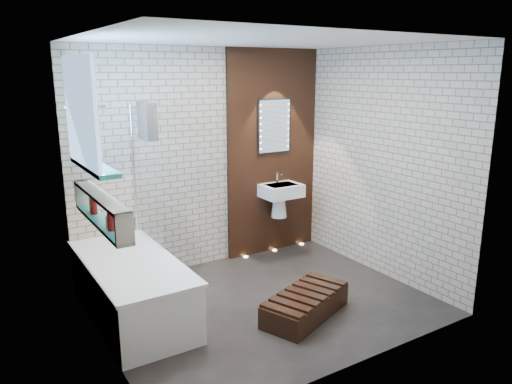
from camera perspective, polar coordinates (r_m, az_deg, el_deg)
ground at (r=5.17m, az=0.91°, el=-12.81°), size 3.20×3.20×0.00m
room_shell at (r=4.73m, az=0.97°, el=1.39°), size 3.24×3.20×2.60m
walnut_panel at (r=6.28m, az=1.93°, el=4.53°), size 1.30×0.06×2.60m
clerestory_window at (r=4.34m, az=-19.47°, el=7.52°), size 0.18×1.00×0.94m
display_niche at (r=4.29m, az=-17.60°, el=-1.97°), size 0.14×1.30×0.26m
bathtub at (r=4.95m, az=-14.27°, el=-10.82°), size 0.79×1.74×0.70m
bath_screen at (r=5.14m, az=-12.70°, el=1.85°), size 0.01×0.78×1.40m
towel at (r=4.94m, az=-12.56°, el=8.07°), size 0.11×0.28×0.37m
shower_head at (r=4.98m, az=-18.10°, el=9.50°), size 0.18×0.18×0.02m
washbasin at (r=6.23m, az=2.89°, el=-0.36°), size 0.50×0.36×0.58m
led_mirror at (r=6.21m, az=2.15°, el=7.67°), size 0.50×0.02×0.70m
walnut_step at (r=4.91m, az=5.78°, el=-13.02°), size 1.07×0.76×0.22m
niche_bottles at (r=4.31m, az=-17.61°, el=-2.35°), size 0.06×0.65×0.15m
sill_vases at (r=4.49m, az=-18.62°, el=4.38°), size 0.18×0.18×0.18m
floor_uplights at (r=6.57m, az=2.18°, el=-6.78°), size 0.96×0.06×0.01m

